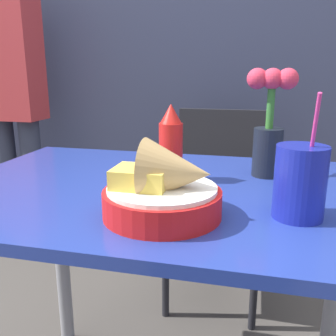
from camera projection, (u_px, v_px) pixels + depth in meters
wall_window at (224, 13)px, 1.92m from camera, size 7.00×0.06×2.60m
dining_table at (166, 234)px, 0.91m from camera, size 1.05×0.70×0.75m
chair_far_window at (219, 187)px, 1.69m from camera, size 0.40×0.40×0.84m
food_basket at (166, 189)px, 0.69m from camera, size 0.22×0.22×0.15m
ketchup_bottle at (170, 144)px, 0.91m from camera, size 0.06×0.06×0.19m
drink_cup at (300, 184)px, 0.68m from camera, size 0.09×0.09×0.23m
flower_vase at (269, 125)px, 0.94m from camera, size 0.12×0.07×0.27m
person_standing at (12, 93)px, 1.97m from camera, size 0.32×0.18×1.57m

